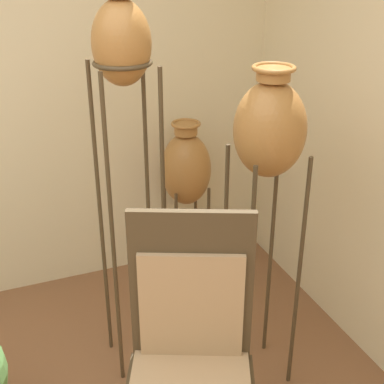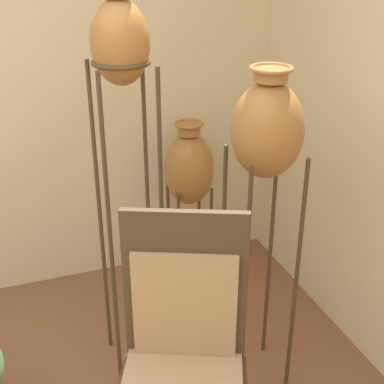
{
  "view_description": "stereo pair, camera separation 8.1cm",
  "coord_description": "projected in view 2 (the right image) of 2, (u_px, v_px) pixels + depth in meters",
  "views": [
    {
      "loc": [
        0.24,
        -1.13,
        2.09
      ],
      "look_at": [
        1.17,
        1.2,
        0.89
      ],
      "focal_mm": 50.0,
      "sensor_mm": 36.0,
      "label": 1
    },
    {
      "loc": [
        0.32,
        -1.16,
        2.09
      ],
      "look_at": [
        1.17,
        1.2,
        0.89
      ],
      "focal_mm": 50.0,
      "sensor_mm": 36.0,
      "label": 2
    }
  ],
  "objects": [
    {
      "name": "vase_stand_short",
      "position": [
        189.0,
        169.0,
        3.36
      ],
      "size": [
        0.31,
        0.31,
        1.07
      ],
      "color": "#473823",
      "rests_on": "ground_plane"
    },
    {
      "name": "vase_stand_medium",
      "position": [
        267.0,
        136.0,
        2.27
      ],
      "size": [
        0.31,
        0.31,
        1.62
      ],
      "color": "#473823",
      "rests_on": "ground_plane"
    },
    {
      "name": "vase_stand_tall",
      "position": [
        121.0,
        61.0,
        2.26
      ],
      "size": [
        0.27,
        0.27,
        1.93
      ],
      "color": "#473823",
      "rests_on": "ground_plane"
    },
    {
      "name": "chair",
      "position": [
        183.0,
        354.0,
        2.06
      ],
      "size": [
        0.67,
        0.68,
        1.18
      ],
      "rotation": [
        0.0,
        0.0,
        -0.41
      ],
      "color": "#473823",
      "rests_on": "ground_plane"
    }
  ]
}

